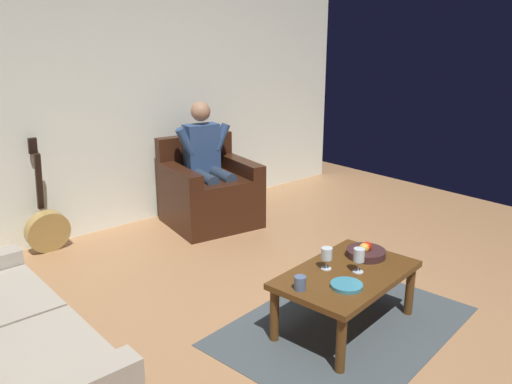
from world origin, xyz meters
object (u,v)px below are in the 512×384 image
Objects in this scene: armchair at (209,193)px; decorative_dish at (347,285)px; fruit_bowl at (366,252)px; wine_glass_far at (327,255)px; person_seated at (208,161)px; guitar at (47,227)px; coffee_table at (346,280)px; candle_jar at (300,283)px; wine_glass_near at (359,257)px.

decorative_dish is (0.67, 2.34, 0.10)m from armchair.
decorative_dish is at bearing 24.30° from fruit_bowl.
wine_glass_far is at bearing -7.60° from fruit_bowl.
person_seated is at bearing -105.21° from wine_glass_far.
guitar reaches higher than wine_glass_far.
candle_jar reaches higher than coffee_table.
candle_jar is at bearing -10.15° from wine_glass_near.
wine_glass_far reaches higher than decorative_dish.
decorative_dish is at bearing 68.54° from wine_glass_far.
coffee_table is 6.30× the size of wine_glass_near.
wine_glass_far is 0.37m from fruit_bowl.
armchair is 2.31m from wine_glass_near.
person_seated is 1.63m from guitar.
decorative_dish reaches higher than coffee_table.
person_seated is (-0.00, -0.00, 0.34)m from armchair.
armchair is at bearing -102.75° from coffee_table.
candle_jar is at bearing 76.40° from person_seated.
guitar is 2.84m from fruit_bowl.
person_seated is 2.17m from wine_glass_far.
fruit_bowl is (-0.29, -0.07, 0.09)m from coffee_table.
candle_jar is (0.91, 2.18, -0.21)m from person_seated.
coffee_table is 0.23m from decorative_dish.
coffee_table is at bearing 13.82° from fruit_bowl.
fruit_bowl is 3.14× the size of candle_jar.
armchair reaches higher than fruit_bowl.
fruit_bowl is at bearing -176.77° from candle_jar.
decorative_dish is (-0.86, 2.71, 0.19)m from guitar.
wine_glass_near is at bearing 87.78° from armchair.
candle_jar is at bearing 14.48° from wine_glass_far.
coffee_table is 0.42m from candle_jar.
person_seated is at bearing -90.00° from armchair.
candle_jar is at bearing -4.52° from coffee_table.
armchair is at bearing -101.21° from wine_glass_near.
person_seated is at bearing 166.68° from guitar.
candle_jar is (0.91, 2.18, 0.13)m from armchair.
wine_glass_far is at bearing -60.19° from coffee_table.
person_seated is 2.45m from decorative_dish.
wine_glass_near is at bearing 136.35° from coffee_table.
armchair is 2.17m from wine_glass_far.
guitar is at bearing -4.33° from person_seated.
coffee_table is at bearing -43.65° from wine_glass_near.
coffee_table is at bearing 86.23° from armchair.
wine_glass_far is at bearing 83.78° from person_seated.
armchair is 2.15m from fruit_bowl.
wine_glass_near reaches higher than wine_glass_far.
armchair is 0.91× the size of coffee_table.
armchair reaches higher than decorative_dish.
decorative_dish is at bearing 107.60° from guitar.
candle_jar reaches higher than decorative_dish.
armchair is 0.34m from person_seated.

